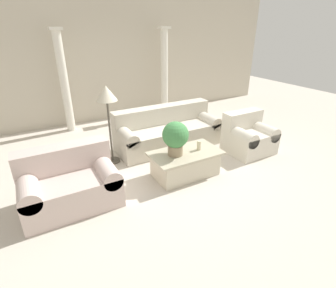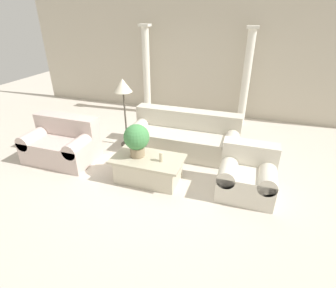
# 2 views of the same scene
# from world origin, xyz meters

# --- Properties ---
(ground_plane) EXTENTS (16.00, 16.00, 0.00)m
(ground_plane) POSITION_xyz_m (0.00, 0.00, 0.00)
(ground_plane) COLOR beige
(wall_back) EXTENTS (10.00, 0.06, 3.20)m
(wall_back) POSITION_xyz_m (0.00, 3.19, 1.60)
(wall_back) COLOR beige
(wall_back) RESTS_ON ground_plane
(sofa_long) EXTENTS (2.19, 0.84, 0.83)m
(sofa_long) POSITION_xyz_m (0.28, 0.78, 0.33)
(sofa_long) COLOR beige
(sofa_long) RESTS_ON ground_plane
(loveseat) EXTENTS (1.31, 0.84, 0.83)m
(loveseat) POSITION_xyz_m (-1.91, -0.28, 0.34)
(loveseat) COLOR beige
(loveseat) RESTS_ON ground_plane
(coffee_table) EXTENTS (1.20, 0.68, 0.43)m
(coffee_table) POSITION_xyz_m (-0.04, -0.42, 0.22)
(coffee_table) COLOR beige
(coffee_table) RESTS_ON ground_plane
(potted_plant) EXTENTS (0.43, 0.43, 0.57)m
(potted_plant) POSITION_xyz_m (-0.23, -0.41, 0.76)
(potted_plant) COLOR #937F60
(potted_plant) RESTS_ON coffee_table
(pillar_candle) EXTENTS (0.07, 0.07, 0.16)m
(pillar_candle) POSITION_xyz_m (0.21, -0.45, 0.51)
(pillar_candle) COLOR beige
(pillar_candle) RESTS_ON coffee_table
(floor_lamp) EXTENTS (0.37, 0.37, 1.45)m
(floor_lamp) POSITION_xyz_m (-0.98, 0.65, 1.22)
(floor_lamp) COLOR #4C473D
(floor_lamp) RESTS_ON ground_plane
(column_left) EXTENTS (0.27, 0.27, 2.33)m
(column_left) POSITION_xyz_m (-1.35, 2.73, 1.19)
(column_left) COLOR silver
(column_left) RESTS_ON ground_plane
(column_right) EXTENTS (0.27, 0.27, 2.33)m
(column_right) POSITION_xyz_m (1.28, 2.73, 1.19)
(column_right) COLOR silver
(column_right) RESTS_ON ground_plane
(armchair) EXTENTS (0.86, 0.77, 0.79)m
(armchair) POSITION_xyz_m (1.58, -0.25, 0.34)
(armchair) COLOR beige
(armchair) RESTS_ON ground_plane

